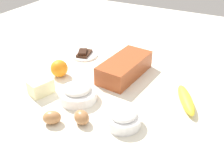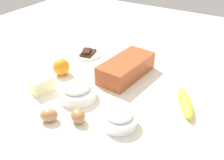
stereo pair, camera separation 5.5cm
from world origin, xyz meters
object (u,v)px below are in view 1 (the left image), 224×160
loaf_pan (125,67)px  chocolate_plate (84,55)px  flour_bowl (78,93)px  egg_near_butter (52,117)px  egg_beside_bowl (82,117)px  sugar_bowl (123,118)px  butter_block (41,87)px  banana (186,99)px  orange_fruit (59,68)px

loaf_pan → chocolate_plate: loaf_pan is taller
loaf_pan → flour_bowl: (0.25, -0.08, -0.01)m
egg_near_butter → egg_beside_bowl: same height
sugar_bowl → butter_block: 0.37m
banana → loaf_pan: bearing=-106.0°
orange_fruit → chocolate_plate: bearing=-177.1°
butter_block → egg_near_butter: butter_block is taller
flour_bowl → banana: size_ratio=0.78×
sugar_bowl → butter_block: size_ratio=1.36×
orange_fruit → chocolate_plate: (-0.21, -0.01, -0.03)m
flour_bowl → chocolate_plate: (-0.32, -0.18, -0.02)m
egg_beside_bowl → chocolate_plate: egg_beside_bowl is taller
sugar_bowl → egg_near_butter: (0.11, -0.22, -0.01)m
flour_bowl → orange_fruit: 0.20m
sugar_bowl → egg_beside_bowl: size_ratio=1.99×
butter_block → orange_fruit: bearing=-171.9°
banana → butter_block: size_ratio=2.11×
loaf_pan → butter_block: (0.28, -0.23, -0.01)m
flour_bowl → butter_block: 0.16m
sugar_bowl → butter_block: sugar_bowl is taller
egg_beside_bowl → flour_bowl: bearing=-140.6°
chocolate_plate → flour_bowl: bearing=29.5°
orange_fruit → loaf_pan: bearing=118.9°
orange_fruit → banana: bearing=95.6°
loaf_pan → flour_bowl: 0.26m
banana → orange_fruit: bearing=-84.4°
banana → sugar_bowl: bearing=-36.2°
egg_beside_bowl → chocolate_plate: bearing=-147.8°
egg_near_butter → orange_fruit: bearing=-147.0°
sugar_bowl → egg_beside_bowl: 0.14m
egg_beside_bowl → chocolate_plate: size_ratio=0.47×
butter_block → banana: bearing=110.6°
egg_near_butter → egg_beside_bowl: (-0.05, 0.09, 0.00)m
loaf_pan → banana: size_ratio=1.53×
loaf_pan → sugar_bowl: 0.33m
banana → orange_fruit: 0.55m
butter_block → egg_near_butter: (0.12, 0.15, -0.01)m
flour_bowl → banana: 0.41m
sugar_bowl → butter_block: bearing=-92.5°
sugar_bowl → orange_fruit: bearing=-112.4°
loaf_pan → butter_block: size_ratio=3.23×
sugar_bowl → banana: sugar_bowl is taller
loaf_pan → flour_bowl: bearing=-12.4°
flour_bowl → chocolate_plate: 0.37m
flour_bowl → sugar_bowl: size_ratio=1.21×
egg_near_butter → egg_beside_bowl: bearing=118.1°
loaf_pan → chocolate_plate: size_ratio=2.24×
banana → egg_beside_bowl: size_ratio=3.09×
loaf_pan → sugar_bowl: loaf_pan is taller
sugar_bowl → banana: size_ratio=0.64×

